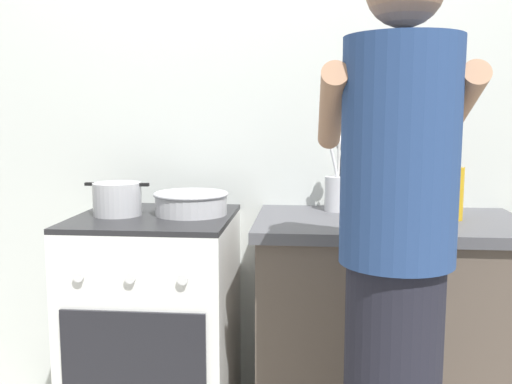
{
  "coord_description": "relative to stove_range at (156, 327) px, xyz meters",
  "views": [
    {
      "loc": [
        0.25,
        -1.98,
        1.29
      ],
      "look_at": [
        0.05,
        0.12,
        1.0
      ],
      "focal_mm": 40.07,
      "sensor_mm": 36.0,
      "label": 1
    }
  ],
  "objects": [
    {
      "name": "spice_bottle",
      "position": [
        0.94,
        0.03,
        0.49
      ],
      "size": [
        0.04,
        0.04,
        0.08
      ],
      "color": "silver",
      "rests_on": "countertop"
    },
    {
      "name": "back_wall",
      "position": [
        0.55,
        0.35,
        0.8
      ],
      "size": [
        3.2,
        0.1,
        2.5
      ],
      "color": "silver",
      "rests_on": "ground"
    },
    {
      "name": "mixing_bowl",
      "position": [
        0.14,
        0.04,
        0.5
      ],
      "size": [
        0.29,
        0.29,
        0.09
      ],
      "color": "#B7B7BC",
      "rests_on": "stove_range"
    },
    {
      "name": "oil_bottle",
      "position": [
        1.13,
        0.01,
        0.55
      ],
      "size": [
        0.06,
        0.06,
        0.25
      ],
      "color": "gold",
      "rests_on": "countertop"
    },
    {
      "name": "pot",
      "position": [
        -0.14,
        -0.01,
        0.51
      ],
      "size": [
        0.25,
        0.19,
        0.13
      ],
      "color": "#B2B2B7",
      "rests_on": "stove_range"
    },
    {
      "name": "person",
      "position": [
        0.83,
        -0.63,
        0.41
      ],
      "size": [
        0.41,
        0.5,
        1.7
      ],
      "color": "black",
      "rests_on": "ground"
    },
    {
      "name": "stove_range",
      "position": [
        0.0,
        0.0,
        0.0
      ],
      "size": [
        0.6,
        0.62,
        0.9
      ],
      "color": "white",
      "rests_on": "ground"
    },
    {
      "name": "utensil_crock",
      "position": [
        0.71,
        0.17,
        0.54
      ],
      "size": [
        0.1,
        0.1,
        0.31
      ],
      "color": "silver",
      "rests_on": "countertop"
    },
    {
      "name": "countertop",
      "position": [
        0.9,
        0.0,
        0.0
      ],
      "size": [
        1.0,
        0.6,
        0.9
      ],
      "color": "brown",
      "rests_on": "ground"
    }
  ]
}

